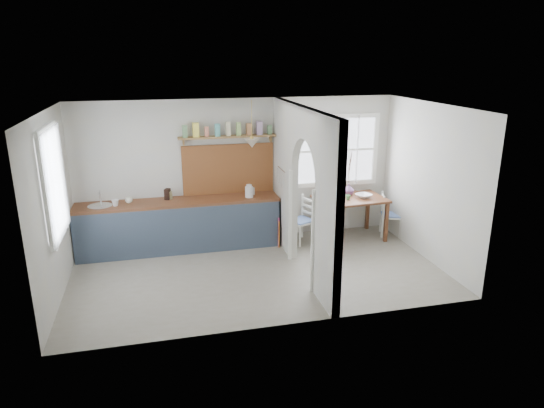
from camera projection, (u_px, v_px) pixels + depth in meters
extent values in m
cube|color=gray|center=(258.00, 273.00, 7.72)|extent=(5.80, 3.20, 0.01)
cube|color=#BBBBBB|center=(257.00, 107.00, 6.95)|extent=(5.80, 3.20, 0.01)
cube|color=#BBBBBB|center=(239.00, 171.00, 8.82)|extent=(5.80, 0.01, 2.60)
cube|color=#BBBBBB|center=(285.00, 230.00, 5.85)|extent=(5.80, 0.01, 2.60)
cube|color=#BBBBBB|center=(52.00, 208.00, 6.68)|extent=(0.01, 3.20, 2.60)
cube|color=#BBBBBB|center=(429.00, 183.00, 7.99)|extent=(0.01, 3.20, 2.60)
cube|color=#BBBBBB|center=(329.00, 215.00, 6.38)|extent=(0.12, 0.80, 2.60)
cube|color=#BBBBBB|center=(285.00, 176.00, 8.42)|extent=(0.12, 1.20, 2.60)
cube|color=#BBBBBB|center=(307.00, 144.00, 7.08)|extent=(0.12, 1.20, 1.05)
cube|color=brown|center=(179.00, 202.00, 8.41)|extent=(3.50, 0.60, 0.05)
cube|color=#444F61|center=(181.00, 232.00, 8.28)|extent=(3.50, 0.03, 0.85)
cube|color=black|center=(180.00, 225.00, 8.59)|extent=(3.46, 0.45, 0.85)
cylinder|color=silver|center=(100.00, 206.00, 8.11)|extent=(0.40, 0.40, 0.02)
cube|color=brown|center=(228.00, 169.00, 8.73)|extent=(1.65, 0.03, 0.90)
cube|color=olive|center=(228.00, 137.00, 8.48)|extent=(1.75, 0.20, 0.03)
cube|color=#517E4D|center=(185.00, 132.00, 8.28)|extent=(0.09, 0.09, 0.18)
cube|color=yellow|center=(196.00, 132.00, 8.32)|extent=(0.09, 0.09, 0.18)
cube|color=#C36B50|center=(207.00, 131.00, 8.36)|extent=(0.09, 0.09, 0.18)
cube|color=teal|center=(217.00, 131.00, 8.40)|extent=(0.09, 0.09, 0.18)
cube|color=#B8B087|center=(228.00, 131.00, 8.45)|extent=(0.09, 0.09, 0.18)
cube|color=#87B158|center=(239.00, 130.00, 8.49)|extent=(0.09, 0.09, 0.18)
cube|color=#A06538|center=(249.00, 130.00, 8.53)|extent=(0.09, 0.09, 0.18)
cube|color=#9B7EA2|center=(259.00, 129.00, 8.57)|extent=(0.09, 0.09, 0.18)
cube|color=#517E4D|center=(270.00, 129.00, 8.61)|extent=(0.09, 0.09, 0.18)
cone|color=beige|center=(252.00, 143.00, 8.26)|extent=(0.26, 0.26, 0.16)
cylinder|color=silver|center=(282.00, 169.00, 8.26)|extent=(0.02, 0.50, 0.02)
imported|color=white|center=(115.00, 203.00, 8.09)|extent=(0.14, 0.14, 0.11)
imported|color=white|center=(129.00, 200.00, 8.26)|extent=(0.16, 0.16, 0.10)
cube|color=black|center=(168.00, 194.00, 8.45)|extent=(0.12, 0.14, 0.19)
cylinder|color=#8A855C|center=(170.00, 195.00, 8.48)|extent=(0.10, 0.10, 0.14)
cube|color=#C93972|center=(279.00, 233.00, 8.66)|extent=(0.02, 0.03, 0.56)
cube|color=#C56423|center=(279.00, 234.00, 8.65)|extent=(0.02, 0.03, 0.50)
imported|color=white|center=(364.00, 196.00, 8.95)|extent=(0.36, 0.36, 0.07)
imported|color=#529C5A|center=(348.00, 197.00, 8.82)|extent=(0.11, 0.11, 0.09)
cylinder|color=black|center=(329.00, 199.00, 8.84)|extent=(0.19, 0.19, 0.01)
imported|color=#73477A|center=(349.00, 189.00, 9.10)|extent=(0.25, 0.25, 0.21)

